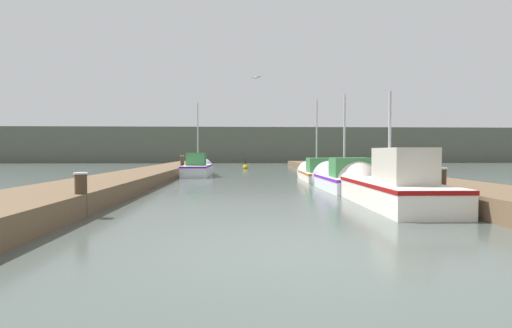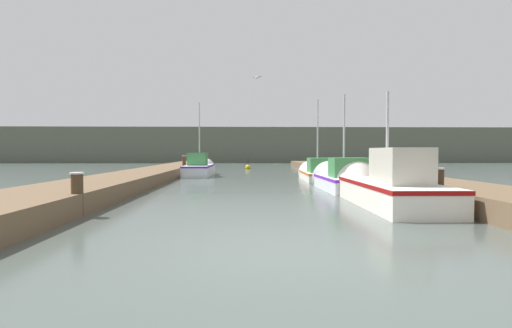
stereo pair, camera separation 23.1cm
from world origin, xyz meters
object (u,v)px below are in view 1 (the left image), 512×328
at_px(mooring_piling_0, 81,194).
at_px(mooring_piling_3, 322,168).
at_px(mooring_piling_2, 182,165).
at_px(seagull_lead, 256,78).
at_px(fishing_boat_0, 387,186).
at_px(fishing_boat_3, 199,168).
at_px(fishing_boat_2, 315,173).
at_px(channel_buoy, 246,167).
at_px(fishing_boat_1, 342,179).
at_px(mooring_piling_1, 441,187).

height_order(mooring_piling_0, mooring_piling_3, mooring_piling_0).
bearing_deg(mooring_piling_2, seagull_lead, -47.05).
xyz_separation_m(fishing_boat_0, fishing_boat_3, (-6.81, 14.08, -0.04)).
height_order(fishing_boat_2, mooring_piling_0, fishing_boat_2).
relative_size(mooring_piling_2, channel_buoy, 1.25).
height_order(fishing_boat_1, fishing_boat_2, fishing_boat_2).
relative_size(mooring_piling_2, seagull_lead, 2.39).
bearing_deg(mooring_piling_0, mooring_piling_2, 90.35).
bearing_deg(fishing_boat_3, fishing_boat_0, -63.60).
bearing_deg(seagull_lead, channel_buoy, -54.41).
height_order(fishing_boat_3, mooring_piling_1, fishing_boat_3).
distance_m(fishing_boat_2, channel_buoy, 13.64).
relative_size(fishing_boat_1, channel_buoy, 4.76).
xyz_separation_m(fishing_boat_1, mooring_piling_1, (1.28, -5.34, 0.15)).
xyz_separation_m(fishing_boat_1, mooring_piling_2, (-7.93, 11.07, 0.24)).
xyz_separation_m(fishing_boat_1, mooring_piling_0, (-7.82, -6.50, 0.13)).
bearing_deg(fishing_boat_2, channel_buoy, 107.19).
distance_m(fishing_boat_1, mooring_piling_0, 10.17).
xyz_separation_m(fishing_boat_2, seagull_lead, (-3.21, 0.43, 5.18)).
distance_m(mooring_piling_0, channel_buoy, 25.61).
height_order(fishing_boat_0, mooring_piling_2, fishing_boat_0).
bearing_deg(fishing_boat_0, fishing_boat_1, 92.56).
distance_m(fishing_boat_0, fishing_boat_3, 15.64).
bearing_deg(mooring_piling_3, fishing_boat_3, 171.81).
bearing_deg(channel_buoy, fishing_boat_0, -81.08).
bearing_deg(fishing_boat_1, seagull_lead, 117.81).
bearing_deg(fishing_boat_3, mooring_piling_0, -93.41).
height_order(fishing_boat_1, mooring_piling_0, fishing_boat_1).
xyz_separation_m(fishing_boat_3, seagull_lead, (3.48, -3.59, 5.09)).
xyz_separation_m(fishing_boat_1, seagull_lead, (-3.20, 6.00, 5.15)).
bearing_deg(fishing_boat_1, fishing_boat_0, -88.75).
xyz_separation_m(fishing_boat_3, mooring_piling_3, (7.68, -1.10, 0.04)).
height_order(fishing_boat_1, mooring_piling_1, fishing_boat_1).
relative_size(mooring_piling_3, seagull_lead, 1.90).
xyz_separation_m(fishing_boat_0, mooring_piling_1, (1.16, -0.85, 0.05)).
xyz_separation_m(mooring_piling_1, channel_buoy, (-4.81, 24.08, -0.40)).
bearing_deg(mooring_piling_3, mooring_piling_1, -88.77).
bearing_deg(mooring_piling_0, seagull_lead, 69.75).
relative_size(mooring_piling_2, mooring_piling_3, 1.26).
xyz_separation_m(fishing_boat_2, fishing_boat_3, (-6.70, 4.02, 0.10)).
xyz_separation_m(fishing_boat_1, channel_buoy, (-3.53, 18.74, -0.25)).
height_order(fishing_boat_2, fishing_boat_3, fishing_boat_3).
distance_m(fishing_boat_0, mooring_piling_3, 13.01).
relative_size(mooring_piling_0, mooring_piling_3, 1.04).
relative_size(fishing_boat_2, mooring_piling_0, 5.31).
xyz_separation_m(fishing_boat_3, mooring_piling_2, (-1.24, 1.48, 0.17)).
relative_size(fishing_boat_0, fishing_boat_3, 1.00).
bearing_deg(fishing_boat_0, mooring_piling_1, -35.15).
height_order(mooring_piling_2, mooring_piling_3, mooring_piling_2).
bearing_deg(mooring_piling_3, mooring_piling_0, -120.43).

